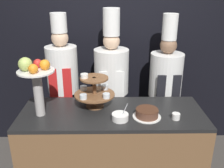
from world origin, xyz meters
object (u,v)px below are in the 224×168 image
at_px(tiered_stand, 94,91).
at_px(fruit_pedestal, 35,77).
at_px(serving_bowl_near, 120,117).
at_px(chef_left, 63,82).
at_px(cup_white, 176,116).
at_px(chef_center_left, 111,83).
at_px(chef_center_right, 165,86).
at_px(cake_round, 147,113).

bearing_deg(tiered_stand, fruit_pedestal, -162.14).
distance_m(serving_bowl_near, chef_left, 1.00).
bearing_deg(tiered_stand, serving_bowl_near, -48.21).
relative_size(tiered_stand, cup_white, 5.45).
bearing_deg(chef_center_left, chef_left, -180.00).
bearing_deg(fruit_pedestal, chef_center_left, 43.49).
distance_m(fruit_pedestal, cup_white, 1.32).
bearing_deg(chef_left, chef_center_left, 0.00).
bearing_deg(fruit_pedestal, cup_white, -4.71).
bearing_deg(chef_center_left, chef_center_right, -0.00).
xyz_separation_m(tiered_stand, cup_white, (0.76, -0.27, -0.14)).
bearing_deg(cake_round, fruit_pedestal, 176.52).
bearing_deg(cup_white, chef_center_left, 127.60).
distance_m(tiered_stand, fruit_pedestal, 0.58).
xyz_separation_m(fruit_pedestal, serving_bowl_near, (0.76, -0.11, -0.35)).
relative_size(cake_round, chef_center_left, 0.14).
distance_m(tiered_stand, cup_white, 0.82).
height_order(tiered_stand, chef_center_left, chef_center_left).
relative_size(fruit_pedestal, chef_left, 0.32).
xyz_separation_m(tiered_stand, chef_left, (-0.40, 0.49, -0.09)).
xyz_separation_m(cake_round, chef_left, (-0.89, 0.71, 0.04)).
height_order(fruit_pedestal, cake_round, fruit_pedestal).
distance_m(serving_bowl_near, chef_center_left, 0.77).
relative_size(tiered_stand, cake_round, 1.53).
bearing_deg(chef_left, chef_center_right, -0.00).
bearing_deg(chef_center_left, serving_bowl_near, -84.67).
relative_size(tiered_stand, chef_center_left, 0.22).
bearing_deg(chef_center_right, serving_bowl_near, -126.84).
relative_size(cake_round, chef_left, 0.15).
bearing_deg(chef_center_right, fruit_pedestal, -153.89).
height_order(serving_bowl_near, chef_center_left, chef_center_left).
height_order(tiered_stand, cake_round, tiered_stand).
height_order(chef_left, chef_center_right, chef_left).
bearing_deg(serving_bowl_near, tiered_stand, 131.79).
relative_size(cake_round, chef_center_right, 0.15).
relative_size(fruit_pedestal, serving_bowl_near, 3.46).
relative_size(fruit_pedestal, chef_center_right, 0.32).
bearing_deg(chef_center_right, cup_white, -94.57).
relative_size(fruit_pedestal, cup_white, 7.62).
distance_m(chef_left, chef_center_right, 1.22).
bearing_deg(chef_center_right, tiered_stand, -149.25).
height_order(fruit_pedestal, cup_white, fruit_pedestal).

